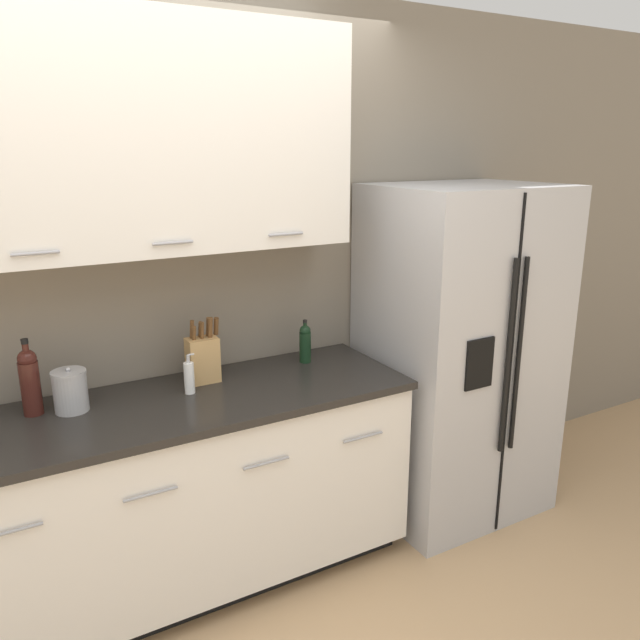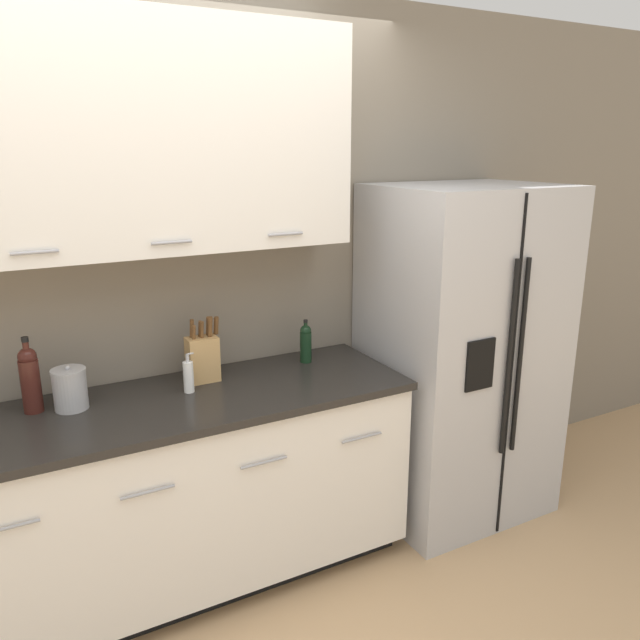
# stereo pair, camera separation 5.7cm
# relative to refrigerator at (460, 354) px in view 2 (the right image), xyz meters

# --- Properties ---
(wall_back) EXTENTS (10.00, 0.39, 2.60)m
(wall_back) POSITION_rel_refrigerator_xyz_m (-1.48, 0.34, 0.61)
(wall_back) COLOR gray
(wall_back) RESTS_ON ground_plane
(counter_unit) EXTENTS (1.96, 0.64, 0.90)m
(counter_unit) POSITION_rel_refrigerator_xyz_m (-1.48, 0.05, -0.41)
(counter_unit) COLOR black
(counter_unit) RESTS_ON ground_plane
(refrigerator) EXTENTS (0.90, 0.74, 1.74)m
(refrigerator) POSITION_rel_refrigerator_xyz_m (0.00, 0.00, 0.00)
(refrigerator) COLOR #B2B2B5
(refrigerator) RESTS_ON ground_plane
(knife_block) EXTENTS (0.15, 0.09, 0.30)m
(knife_block) POSITION_rel_refrigerator_xyz_m (-1.33, 0.19, 0.14)
(knife_block) COLOR tan
(knife_block) RESTS_ON counter_unit
(wine_bottle) EXTENTS (0.08, 0.08, 0.31)m
(wine_bottle) POSITION_rel_refrigerator_xyz_m (-2.03, 0.19, 0.17)
(wine_bottle) COLOR #3D1914
(wine_bottle) RESTS_ON counter_unit
(soap_dispenser) EXTENTS (0.05, 0.04, 0.17)m
(soap_dispenser) POSITION_rel_refrigerator_xyz_m (-1.43, 0.09, 0.10)
(soap_dispenser) COLOR white
(soap_dispenser) RESTS_ON counter_unit
(oil_bottle) EXTENTS (0.06, 0.06, 0.21)m
(oil_bottle) POSITION_rel_refrigerator_xyz_m (-0.81, 0.20, 0.13)
(oil_bottle) COLOR black
(oil_bottle) RESTS_ON counter_unit
(steel_canister) EXTENTS (0.13, 0.13, 0.18)m
(steel_canister) POSITION_rel_refrigerator_xyz_m (-1.89, 0.15, 0.12)
(steel_canister) COLOR #A3A3A5
(steel_canister) RESTS_ON counter_unit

